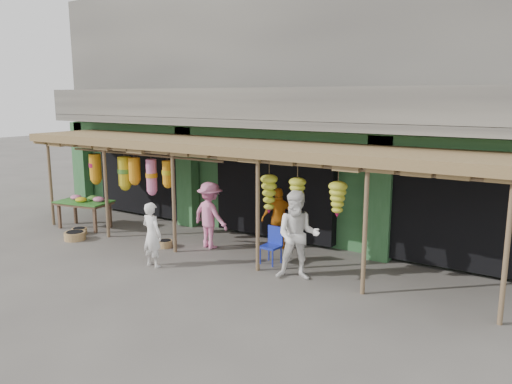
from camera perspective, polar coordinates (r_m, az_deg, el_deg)
The scene contains 12 objects.
ground at distance 12.16m, azimuth -3.27°, elevation -7.78°, with size 80.00×80.00×0.00m, color #514C47.
building at distance 15.71m, azimuth 7.32°, elevation 8.90°, with size 16.40×6.80×7.00m.
awning at distance 12.33m, azimuth -1.81°, elevation 4.77°, with size 14.00×2.70×2.79m.
flower_table at distance 15.71m, azimuth -18.95°, elevation -1.14°, with size 1.75×1.22×0.96m.
blue_chair at distance 11.82m, azimuth 1.92°, elevation -5.84°, with size 0.44×0.45×0.87m.
basket_left at distance 15.18m, azimuth -19.55°, elevation -4.25°, with size 0.42×0.42×0.18m, color olive.
basket_mid at distance 14.64m, azimuth -19.99°, elevation -4.73°, with size 0.57×0.57×0.22m, color olive.
basket_right at distance 13.33m, azimuth -10.36°, elevation -5.84°, with size 0.39×0.39×0.18m, color olive.
person_front at distance 11.75m, azimuth -11.80°, elevation -4.80°, with size 0.55×0.36×1.52m, color white.
person_right at distance 10.70m, azimuth 4.79°, elevation -4.97°, with size 0.94×0.73×1.94m, color white.
person_vendor at distance 12.87m, azimuth 2.67°, elevation -3.03°, with size 0.93×0.39×1.59m, color orange.
person_shopper at distance 12.96m, azimuth -5.26°, elevation -2.64°, with size 1.12×0.64×1.73m, color pink.
Camera 1 is at (6.87, -9.24, 3.88)m, focal length 35.00 mm.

